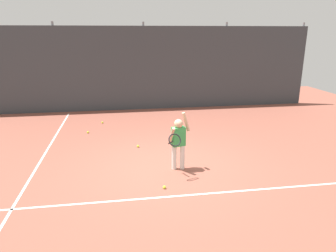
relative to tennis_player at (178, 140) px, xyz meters
name	(u,v)px	position (x,y,z in m)	size (l,w,h in m)	color
ground_plane	(166,167)	(-0.26, 0.18, -0.73)	(20.00, 20.00, 0.00)	brown
court_line_baseline	(176,196)	(-0.26, -1.22, -0.72)	(9.00, 0.05, 0.00)	white
court_line_sideline	(42,158)	(-3.29, 1.18, -0.72)	(0.05, 9.00, 0.00)	white
back_fence_windscreen	(144,69)	(-0.26, 6.04, 0.93)	(13.83, 0.08, 3.31)	#383D42
fence_post_1	(57,68)	(-3.64, 6.10, 1.00)	(0.09, 0.09, 3.46)	slate
fence_post_2	(144,67)	(-0.26, 6.10, 1.00)	(0.09, 0.09, 3.46)	slate
fence_post_3	(224,65)	(3.12, 6.10, 1.00)	(0.09, 0.09, 3.46)	slate
fence_post_4	(299,64)	(6.51, 6.10, 1.00)	(0.09, 0.09, 3.46)	slate
tennis_player	(178,140)	(0.00, 0.00, 0.00)	(0.62, 0.69, 1.35)	silver
tennis_ball_0	(88,132)	(-2.33, 3.07, -0.69)	(0.07, 0.07, 0.07)	#CCE033
tennis_ball_1	(102,122)	(-1.93, 4.12, -0.69)	(0.07, 0.07, 0.07)	#CCE033
tennis_ball_2	(164,187)	(-0.45, -0.88, -0.69)	(0.07, 0.07, 0.07)	#CCE033
tennis_ball_3	(138,146)	(-0.84, 1.58, -0.69)	(0.07, 0.07, 0.07)	#CCE033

